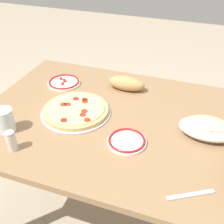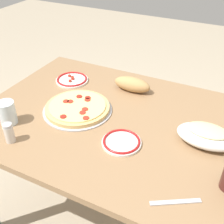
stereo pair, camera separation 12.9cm
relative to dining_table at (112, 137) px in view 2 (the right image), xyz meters
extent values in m
plane|color=tan|center=(0.00, 0.00, -0.61)|extent=(8.00, 8.00, 0.00)
cube|color=#93704C|center=(0.00, 0.00, 0.11)|extent=(1.24, 0.91, 0.03)
cylinder|color=#33302D|center=(-0.56, 0.40, -0.26)|extent=(0.07, 0.07, 0.70)
cylinder|color=#B7B7BC|center=(-0.17, -0.02, 0.12)|extent=(0.33, 0.33, 0.01)
cylinder|color=#DBB26B|center=(-0.17, -0.02, 0.14)|extent=(0.31, 0.31, 0.02)
cylinder|color=#EFD684|center=(-0.17, -0.02, 0.15)|extent=(0.27, 0.27, 0.01)
cylinder|color=#B22D1E|center=(-0.08, -0.10, 0.15)|extent=(0.03, 0.03, 0.00)
cylinder|color=maroon|center=(-0.16, 0.05, 0.15)|extent=(0.03, 0.03, 0.00)
cylinder|color=#B22D1E|center=(-0.24, -0.02, 0.15)|extent=(0.03, 0.03, 0.00)
cylinder|color=#B22D1E|center=(-0.12, -0.04, 0.15)|extent=(0.03, 0.03, 0.00)
cylinder|color=maroon|center=(-0.20, 0.05, 0.15)|extent=(0.03, 0.03, 0.00)
cylinder|color=#B22D1E|center=(-0.22, -0.01, 0.15)|extent=(0.03, 0.03, 0.00)
cylinder|color=#B22D1E|center=(-0.12, -0.07, 0.15)|extent=(0.03, 0.03, 0.00)
cylinder|color=#B22D1E|center=(-0.15, 0.04, 0.15)|extent=(0.03, 0.03, 0.00)
cylinder|color=maroon|center=(-0.18, -0.13, 0.15)|extent=(0.03, 0.03, 0.00)
ellipsoid|color=white|center=(0.42, 0.01, 0.16)|extent=(0.24, 0.15, 0.07)
ellipsoid|color=#AD2819|center=(0.42, 0.01, 0.17)|extent=(0.20, 0.12, 0.03)
ellipsoid|color=beige|center=(0.42, 0.01, 0.19)|extent=(0.17, 0.10, 0.02)
cylinder|color=silver|center=(-0.40, -0.24, 0.17)|extent=(0.08, 0.08, 0.11)
cylinder|color=white|center=(0.12, -0.15, 0.13)|extent=(0.16, 0.16, 0.01)
torus|color=red|center=(0.12, -0.15, 0.13)|extent=(0.15, 0.15, 0.01)
cylinder|color=white|center=(-0.36, 0.21, 0.13)|extent=(0.18, 0.18, 0.01)
torus|color=red|center=(-0.36, 0.21, 0.13)|extent=(0.17, 0.17, 0.01)
cube|color=#AD2819|center=(-0.39, 0.23, 0.14)|extent=(0.01, 0.01, 0.01)
cube|color=#AD2819|center=(-0.35, 0.21, 0.14)|extent=(0.01, 0.01, 0.01)
cube|color=#AD2819|center=(-0.36, 0.22, 0.14)|extent=(0.01, 0.01, 0.01)
cube|color=#AD2819|center=(-0.35, 0.18, 0.14)|extent=(0.01, 0.01, 0.01)
ellipsoid|color=tan|center=(-0.01, 0.27, 0.16)|extent=(0.20, 0.08, 0.08)
cylinder|color=silver|center=(-0.30, -0.34, 0.16)|extent=(0.04, 0.04, 0.07)
cylinder|color=#B7B7BC|center=(-0.30, -0.34, 0.20)|extent=(0.04, 0.04, 0.01)
cube|color=#B7B7BC|center=(0.40, -0.33, 0.12)|extent=(0.15, 0.10, 0.00)
camera|label=1|loc=(0.35, -1.00, 0.89)|focal=45.26mm
camera|label=2|loc=(0.47, -0.95, 0.89)|focal=45.26mm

